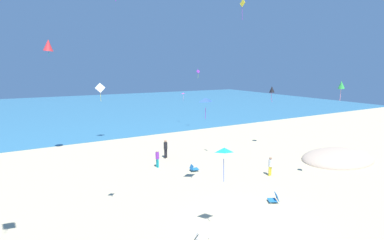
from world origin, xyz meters
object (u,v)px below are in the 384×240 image
at_px(kite_green, 341,85).
at_px(kite_purple, 198,72).
at_px(kite_magenta, 183,94).
at_px(kite_teal, 224,150).
at_px(kite_yellow, 242,4).
at_px(kite_red, 48,45).
at_px(person_2, 270,165).
at_px(kite_blue, 205,100).
at_px(kite_white, 100,88).
at_px(person_3, 166,148).
at_px(beach_chair_far_left, 201,235).
at_px(person_1, 157,157).
at_px(beach_chair_mid_beach, 194,168).
at_px(kite_black, 272,89).
at_px(beach_chair_far_right, 274,198).

distance_m(kite_green, kite_purple, 20.40).
height_order(kite_magenta, kite_teal, kite_magenta).
height_order(kite_yellow, kite_red, kite_yellow).
height_order(person_2, kite_teal, kite_teal).
bearing_deg(kite_blue, kite_magenta, 66.36).
xyz_separation_m(person_2, kite_green, (2.79, -3.40, 6.31)).
height_order(person_2, kite_white, kite_white).
xyz_separation_m(person_2, kite_teal, (-7.84, -4.70, 3.55)).
relative_size(person_3, kite_white, 0.84).
bearing_deg(kite_purple, person_3, -134.20).
bearing_deg(beach_chair_far_left, kite_blue, 110.40).
relative_size(kite_yellow, kite_magenta, 1.08).
xyz_separation_m(kite_yellow, kite_red, (-12.95, 10.74, -2.74)).
bearing_deg(person_3, beach_chair_far_left, -40.66).
height_order(person_2, kite_red, kite_red).
height_order(kite_red, kite_teal, kite_red).
bearing_deg(person_3, person_1, -63.73).
bearing_deg(beach_chair_mid_beach, kite_teal, -101.84).
xyz_separation_m(beach_chair_far_left, person_3, (3.67, 12.59, 0.77)).
bearing_deg(person_3, person_2, 9.56).
xyz_separation_m(person_2, kite_red, (-14.21, 13.20, 9.44)).
relative_size(person_3, kite_purple, 1.55).
relative_size(person_1, kite_magenta, 1.12).
height_order(kite_black, kite_purple, kite_purple).
relative_size(person_1, kite_teal, 0.89).
bearing_deg(person_2, beach_chair_far_right, 131.27).
xyz_separation_m(person_2, kite_white, (-9.16, 17.48, 5.24)).
bearing_deg(kite_magenta, kite_black, -81.40).
bearing_deg(kite_black, kite_purple, 104.41).
xyz_separation_m(kite_red, kite_purple, (17.56, 3.78, -2.43)).
bearing_deg(kite_red, beach_chair_mid_beach, -45.07).
xyz_separation_m(person_2, kite_black, (6.08, 6.34, 5.27)).
bearing_deg(kite_teal, kite_magenta, 66.64).
bearing_deg(beach_chair_mid_beach, kite_purple, 66.63).
bearing_deg(kite_yellow, beach_chair_far_right, -106.27).
xyz_separation_m(beach_chair_far_left, kite_yellow, (7.79, 7.05, 12.81)).
bearing_deg(kite_black, kite_magenta, 98.60).
relative_size(person_1, kite_red, 0.99).
bearing_deg(beach_chair_mid_beach, kite_white, 115.87).
distance_m(beach_chair_mid_beach, kite_white, 15.57).
xyz_separation_m(beach_chair_far_right, kite_black, (9.07, 9.78, 5.89)).
bearing_deg(kite_blue, kite_red, 123.24).
xyz_separation_m(beach_chair_far_right, kite_magenta, (6.69, 25.48, 4.36)).
relative_size(kite_blue, kite_purple, 1.27).
bearing_deg(kite_black, kite_green, -108.68).
xyz_separation_m(kite_yellow, kite_teal, (-6.58, -7.16, -8.64)).
distance_m(beach_chair_far_right, kite_purple, 22.70).
height_order(beach_chair_far_left, person_2, person_2).
bearing_deg(person_1, kite_teal, -109.39).
bearing_deg(person_2, beach_chair_far_left, 109.13).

